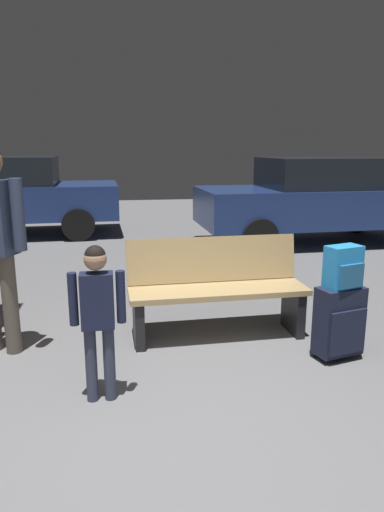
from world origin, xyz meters
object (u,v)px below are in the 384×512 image
object	(u,v)px
child	(97,307)
parked_car_far	(7,194)
parked_car_near	(317,198)
suitcase	(339,321)
backpack_bright	(344,268)
bench	(216,288)

from	to	relation	value
child	parked_car_far	xyz separation A→B (m)	(-1.96, 6.45, 0.14)
parked_car_far	parked_car_near	bearing A→B (deg)	-15.62
suitcase	backpack_bright	size ratio (longest dim) A/B	1.78
backpack_bright	parked_car_near	size ratio (longest dim) A/B	0.08
suitcase	child	size ratio (longest dim) A/B	0.56
bench	suitcase	xyz separation A→B (m)	(0.88, -0.66, -0.12)
bench	child	bearing A→B (deg)	-135.26
suitcase	parked_car_far	bearing A→B (deg)	122.25
bench	child	distance (m)	1.45
backpack_bright	parked_car_far	xyz separation A→B (m)	(-3.85, 6.11, 0.03)
backpack_bright	parked_car_far	size ratio (longest dim) A/B	0.08
parked_car_near	child	bearing A→B (deg)	-126.80
parked_car_far	parked_car_near	xyz separation A→B (m)	(5.61, -1.57, 0.00)
backpack_bright	bench	bearing A→B (deg)	143.29
bench	backpack_bright	distance (m)	1.15
bench	suitcase	world-z (taller)	bench
backpack_bright	suitcase	bearing A→B (deg)	143.32
backpack_bright	child	size ratio (longest dim) A/B	0.31
bench	suitcase	size ratio (longest dim) A/B	2.67
bench	backpack_bright	xyz separation A→B (m)	(0.88, -0.66, 0.33)
bench	parked_car_far	world-z (taller)	parked_car_far
backpack_bright	child	xyz separation A→B (m)	(-1.90, -0.35, -0.10)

